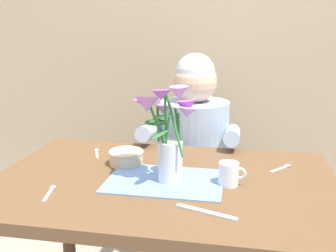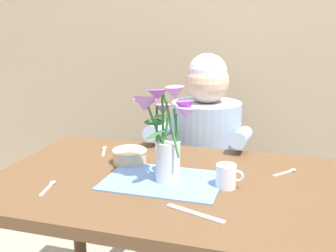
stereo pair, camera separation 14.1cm
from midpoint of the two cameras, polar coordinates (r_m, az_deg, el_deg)
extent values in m
cube|color=tan|center=(2.35, 8.78, 13.76)|extent=(4.00, 0.10, 2.50)
cube|color=brown|center=(1.43, 1.92, -8.28)|extent=(1.20, 0.80, 0.04)
cylinder|color=brown|center=(2.06, -10.70, -12.47)|extent=(0.06, 0.06, 0.70)
cylinder|color=brown|center=(1.87, 21.60, -16.17)|extent=(0.06, 0.06, 0.70)
cylinder|color=#4C4C56|center=(2.20, 6.98, -14.84)|extent=(0.30, 0.30, 0.40)
cylinder|color=#99ADC6|center=(2.02, 7.37, -3.62)|extent=(0.34, 0.34, 0.50)
sphere|color=#DBB293|center=(1.94, 7.70, 6.26)|extent=(0.21, 0.21, 0.21)
sphere|color=silver|center=(1.93, 7.74, 7.43)|extent=(0.19, 0.19, 0.19)
cylinder|color=#99ADC6|center=(1.89, 1.09, -0.66)|extent=(0.07, 0.33, 0.12)
cylinder|color=#99ADC6|center=(1.83, 12.65, -1.53)|extent=(0.07, 0.33, 0.12)
cube|color=#6B93D1|center=(1.40, 2.18, -7.83)|extent=(0.40, 0.28, 0.00)
cylinder|color=silver|center=(1.37, 2.94, -5.21)|extent=(0.08, 0.08, 0.14)
cylinder|color=#2D7533|center=(1.34, 4.22, -1.16)|extent=(0.01, 0.02, 0.14)
cone|color=#CC7FDB|center=(1.32, 5.51, 1.83)|extent=(0.09, 0.09, 0.04)
sphere|color=#E5D14C|center=(1.32, 5.52, 2.04)|extent=(0.02, 0.02, 0.02)
cylinder|color=#2D7533|center=(1.35, 4.20, -0.77)|extent=(0.03, 0.04, 0.15)
cone|color=#A351B7|center=(1.35, 5.46, 2.53)|extent=(0.10, 0.10, 0.06)
sphere|color=#E5D14C|center=(1.35, 5.46, 2.73)|extent=(0.02, 0.02, 0.02)
cylinder|color=#2D7533|center=(1.36, 2.69, -0.85)|extent=(0.02, 0.03, 0.14)
cone|color=#CC7FDB|center=(1.37, 2.42, 2.33)|extent=(0.07, 0.07, 0.04)
sphere|color=#E5D14C|center=(1.37, 2.42, 2.54)|extent=(0.02, 0.02, 0.02)
cylinder|color=#2D7533|center=(1.36, 1.35, -0.40)|extent=(0.02, 0.06, 0.16)
cone|color=#A351B7|center=(1.37, -0.24, 3.22)|extent=(0.11, 0.11, 0.03)
sphere|color=#E5D14C|center=(1.37, -0.24, 3.43)|extent=(0.02, 0.02, 0.02)
cylinder|color=#2D7533|center=(1.33, 1.37, -0.52)|extent=(0.06, 0.03, 0.17)
cone|color=#CC7FDB|center=(1.31, -0.27, 3.14)|extent=(0.09, 0.09, 0.06)
sphere|color=#E5D14C|center=(1.31, -0.27, 3.36)|extent=(0.02, 0.02, 0.02)
cylinder|color=#2D7533|center=(1.31, 2.35, 0.05)|extent=(0.02, 0.03, 0.21)
cone|color=#A351B7|center=(1.27, 1.69, 4.44)|extent=(0.09, 0.09, 0.04)
sphere|color=#E5D14C|center=(1.27, 1.69, 4.66)|extent=(0.02, 0.02, 0.02)
cylinder|color=#2D7533|center=(1.30, 3.56, 0.11)|extent=(0.07, 0.05, 0.21)
cone|color=#CC7FDB|center=(1.25, 4.22, 4.64)|extent=(0.09, 0.09, 0.05)
sphere|color=#E5D14C|center=(1.25, 4.22, 4.86)|extent=(0.02, 0.02, 0.02)
ellipsoid|color=#2D7533|center=(1.37, 1.00, 0.53)|extent=(0.10, 0.07, 0.03)
ellipsoid|color=#2D7533|center=(1.38, 1.92, 1.33)|extent=(0.09, 0.09, 0.02)
ellipsoid|color=#2D7533|center=(1.29, 1.41, -1.21)|extent=(0.07, 0.10, 0.03)
cylinder|color=beige|center=(1.57, -2.93, -4.42)|extent=(0.13, 0.13, 0.05)
torus|color=beige|center=(1.56, -2.94, -3.55)|extent=(0.14, 0.14, 0.01)
cube|color=silver|center=(1.18, 7.37, -12.32)|extent=(0.19, 0.08, 0.00)
cylinder|color=silver|center=(1.36, 11.23, -7.06)|extent=(0.07, 0.07, 0.08)
torus|color=silver|center=(1.36, 12.84, -7.03)|extent=(0.04, 0.01, 0.04)
cube|color=silver|center=(1.37, -14.10, -8.83)|extent=(0.03, 0.10, 0.00)
ellipsoid|color=silver|center=(1.41, -13.37, -7.89)|extent=(0.03, 0.03, 0.01)
cube|color=silver|center=(1.54, 18.57, -6.45)|extent=(0.07, 0.08, 0.00)
ellipsoid|color=silver|center=(1.58, 19.84, -5.94)|extent=(0.03, 0.03, 0.01)
cube|color=silver|center=(1.71, -6.80, -3.74)|extent=(0.05, 0.10, 0.00)
ellipsoid|color=silver|center=(1.76, -6.77, -3.12)|extent=(0.03, 0.03, 0.01)
camera|label=1|loc=(0.07, -87.14, 0.74)|focal=42.84mm
camera|label=2|loc=(0.07, 92.86, -0.74)|focal=42.84mm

